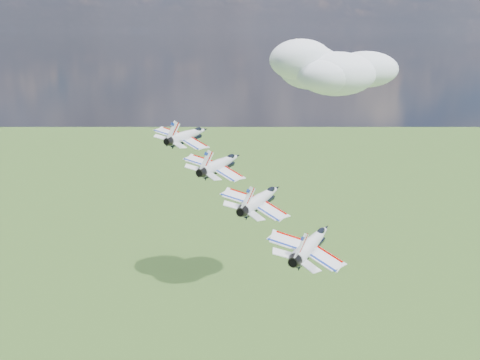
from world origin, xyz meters
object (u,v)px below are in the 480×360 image
(jet_0, at_px, (188,135))
(jet_3, at_px, (312,243))
(jet_1, at_px, (221,163))
(jet_2, at_px, (261,198))

(jet_0, height_order, jet_3, jet_0)
(jet_1, bearing_deg, jet_0, 147.76)
(jet_2, relative_size, jet_3, 1.00)
(jet_0, relative_size, jet_3, 1.00)
(jet_3, bearing_deg, jet_0, 147.76)
(jet_1, xyz_separation_m, jet_3, (16.56, -15.82, -5.39))
(jet_3, bearing_deg, jet_1, 147.76)
(jet_0, distance_m, jet_3, 35.29)
(jet_2, distance_m, jet_3, 11.76)
(jet_0, bearing_deg, jet_1, -32.24)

